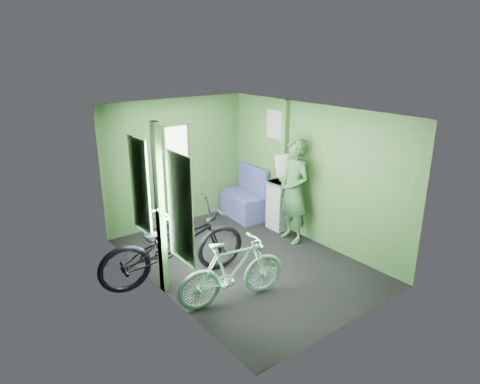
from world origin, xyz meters
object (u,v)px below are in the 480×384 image
object	(u,v)px
waste_box	(278,205)
bicycle_mint	(233,301)
bicycle_black	(176,280)
passenger	(294,191)
bench_seat	(245,202)

from	to	relation	value
waste_box	bicycle_mint	bearing A→B (deg)	-145.52
bicycle_black	passenger	distance (m)	2.41
bicycle_mint	bench_seat	xyz separation A→B (m)	(1.94, 2.23, 0.29)
bicycle_black	bench_seat	distance (m)	2.64
waste_box	bench_seat	distance (m)	0.84
passenger	bench_seat	size ratio (longest dim) A/B	1.78
bicycle_black	bench_seat	xyz separation A→B (m)	(2.27, 1.32, 0.29)
bicycle_black	passenger	bearing A→B (deg)	-81.50
bicycle_black	waste_box	distance (m)	2.47
bicycle_mint	passenger	size ratio (longest dim) A/B	0.84
bicycle_mint	passenger	distance (m)	2.29
passenger	waste_box	world-z (taller)	passenger
bicycle_black	bicycle_mint	world-z (taller)	bicycle_black
bench_seat	passenger	bearing A→B (deg)	-84.82
bicycle_black	bench_seat	size ratio (longest dim) A/B	2.12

